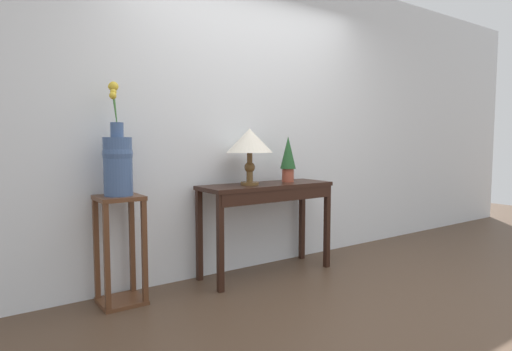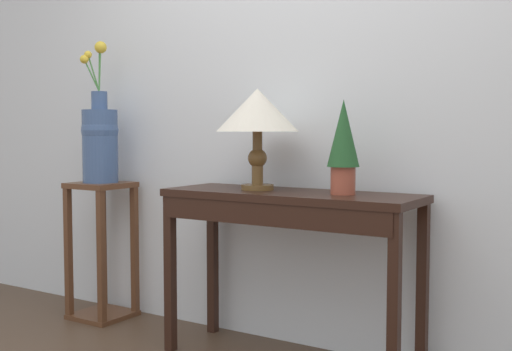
% 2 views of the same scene
% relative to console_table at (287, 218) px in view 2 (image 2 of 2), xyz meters
% --- Properties ---
extents(back_wall_with_art, '(9.00, 0.10, 2.80)m').
position_rel_console_table_xyz_m(back_wall_with_art, '(-0.02, 0.32, 0.72)').
color(back_wall_with_art, silver).
rests_on(back_wall_with_art, ground).
extents(console_table, '(1.20, 0.41, 0.80)m').
position_rel_console_table_xyz_m(console_table, '(0.00, 0.00, 0.00)').
color(console_table, black).
rests_on(console_table, ground).
extents(table_lamp, '(0.39, 0.39, 0.47)m').
position_rel_console_table_xyz_m(table_lamp, '(-0.18, 0.02, 0.48)').
color(table_lamp, brown).
rests_on(table_lamp, console_table).
extents(potted_plant_on_console, '(0.14, 0.14, 0.41)m').
position_rel_console_table_xyz_m(potted_plant_on_console, '(0.26, 0.04, 0.34)').
color(potted_plant_on_console, '#9E4733').
rests_on(potted_plant_on_console, console_table).
extents(pedestal_stand_left, '(0.31, 0.31, 0.78)m').
position_rel_console_table_xyz_m(pedestal_stand_left, '(-1.26, 0.07, -0.29)').
color(pedestal_stand_left, '#56331E').
rests_on(pedestal_stand_left, ground).
extents(flower_vase_tall, '(0.21, 0.21, 0.80)m').
position_rel_console_table_xyz_m(flower_vase_tall, '(-1.26, 0.07, 0.36)').
color(flower_vase_tall, '#3D5684').
rests_on(flower_vase_tall, pedestal_stand_left).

